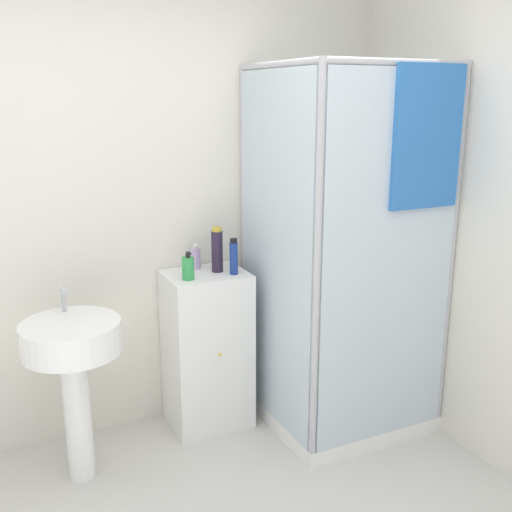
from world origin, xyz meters
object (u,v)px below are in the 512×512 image
soap_dispenser (188,268)px  shampoo_bottle_blue (234,257)px  lotion_bottle_white (195,258)px  sink (73,358)px  shampoo_bottle_tall_black (217,250)px

soap_dispenser → shampoo_bottle_blue: (0.26, -0.01, 0.03)m
shampoo_bottle_blue → lotion_bottle_white: 0.25m
soap_dispenser → lotion_bottle_white: (0.11, 0.18, -0.00)m
sink → shampoo_bottle_blue: size_ratio=4.79×
lotion_bottle_white → sink: bearing=-156.6°
soap_dispenser → lotion_bottle_white: 0.20m
sink → lotion_bottle_white: size_ratio=6.49×
soap_dispenser → shampoo_bottle_tall_black: shampoo_bottle_tall_black is taller
soap_dispenser → shampoo_bottle_tall_black: 0.22m
lotion_bottle_white → shampoo_bottle_tall_black: bearing=-49.1°
soap_dispenser → sink: bearing=-167.1°
shampoo_bottle_blue → lotion_bottle_white: (-0.15, 0.19, -0.04)m
soap_dispenser → shampoo_bottle_blue: bearing=-3.0°
shampoo_bottle_tall_black → shampoo_bottle_blue: (0.06, -0.08, -0.03)m
sink → shampoo_bottle_tall_black: bearing=14.6°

